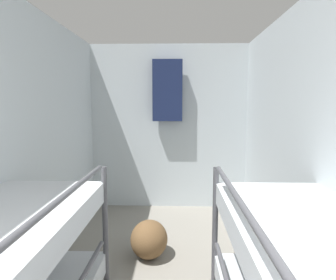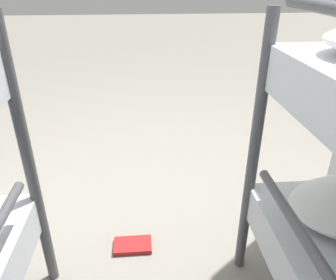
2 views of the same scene
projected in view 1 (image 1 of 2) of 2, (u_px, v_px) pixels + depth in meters
The scene contains 4 objects.
wall_right at pixel (325, 153), 2.19m from camera, with size 0.06×4.91×2.51m.
wall_back at pixel (169, 127), 4.64m from camera, with size 2.50×0.06×2.51m.
duffel_bag at pixel (149, 239), 3.15m from camera, with size 0.39×0.46×0.39m.
hanging_coat at pixel (167, 91), 4.42m from camera, with size 0.44×0.12×0.90m.
Camera 1 is at (0.13, 0.19, 1.61)m, focal length 32.00 mm.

